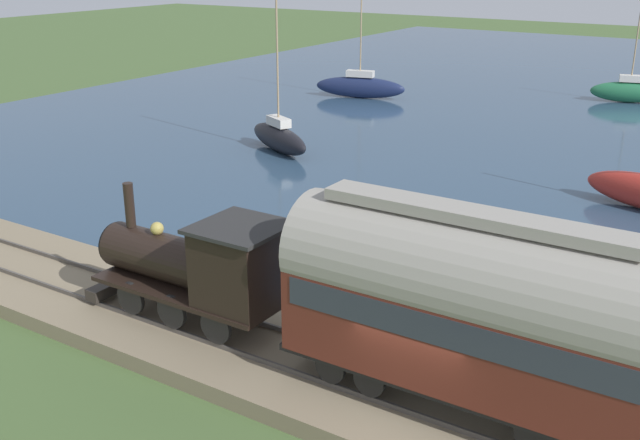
% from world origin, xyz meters
% --- Properties ---
extents(ground_plane, '(200.00, 200.00, 0.00)m').
position_xyz_m(ground_plane, '(0.00, 0.00, 0.00)').
color(ground_plane, '#476033').
extents(rail_embankment, '(4.50, 56.00, 0.57)m').
position_xyz_m(rail_embankment, '(0.66, 0.00, 0.23)').
color(rail_embankment, '#84755B').
rests_on(rail_embankment, ground).
extents(steam_locomotive, '(2.14, 6.03, 3.42)m').
position_xyz_m(steam_locomotive, '(0.66, 6.50, 2.20)').
color(steam_locomotive, black).
rests_on(steam_locomotive, rail_embankment).
extents(passenger_coach, '(2.46, 8.14, 4.49)m').
position_xyz_m(passenger_coach, '(0.66, -0.79, 3.01)').
color(passenger_coach, black).
rests_on(passenger_coach, rail_embankment).
extents(sailboat_green, '(2.43, 5.24, 5.99)m').
position_xyz_m(sailboat_green, '(41.75, 4.02, 0.78)').
color(sailboat_green, '#236B42').
rests_on(sailboat_green, harbor_water).
extents(sailboat_black, '(3.34, 5.28, 9.14)m').
position_xyz_m(sailboat_black, '(17.97, 16.49, 0.78)').
color(sailboat_black, black).
rests_on(sailboat_black, harbor_water).
extents(sailboat_navy, '(2.60, 6.52, 9.47)m').
position_xyz_m(sailboat_navy, '(33.24, 20.40, 0.83)').
color(sailboat_navy, '#192347').
rests_on(sailboat_navy, harbor_water).
extents(rowboat_off_pier, '(0.95, 1.91, 0.43)m').
position_xyz_m(rowboat_off_pier, '(8.45, -2.96, 0.22)').
color(rowboat_off_pier, silver).
rests_on(rowboat_off_pier, harbor_water).
extents(rowboat_near_shore, '(1.38, 2.62, 0.31)m').
position_xyz_m(rowboat_near_shore, '(13.01, 1.62, 0.16)').
color(rowboat_near_shore, beige).
rests_on(rowboat_near_shore, harbor_water).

